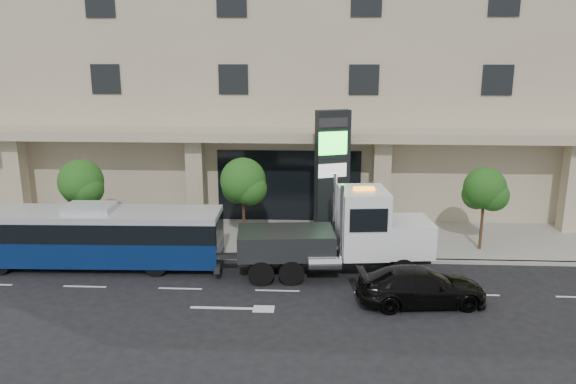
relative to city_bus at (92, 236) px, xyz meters
name	(u,v)px	position (x,y,z in m)	size (l,w,h in m)	color
ground	(280,276)	(8.44, -0.71, -1.48)	(120.00, 120.00, 0.00)	black
sidewalk	(286,238)	(8.44, 4.29, -1.41)	(120.00, 6.00, 0.15)	gray
curb	(283,258)	(8.44, 1.29, -1.41)	(120.00, 0.30, 0.15)	gray
convention_center	(295,43)	(8.44, 14.71, 8.49)	(60.00, 17.60, 20.00)	tan
tree_left	(82,185)	(-1.53, 2.88, 1.63)	(2.27, 2.20, 4.22)	#422B19
tree_mid	(244,184)	(6.47, 2.88, 1.78)	(2.28, 2.20, 4.38)	#422B19
tree_right	(485,191)	(17.97, 2.88, 1.56)	(2.10, 2.00, 4.04)	#422B19
city_bus	(92,236)	(0.00, 0.00, 0.00)	(11.55, 2.73, 2.91)	black
tow_truck	(343,236)	(11.16, -0.31, 0.28)	(9.45, 3.10, 4.28)	#2D3033
black_sedan	(421,286)	(14.05, -3.10, -0.76)	(2.01, 4.95, 1.44)	black
signage_pylon	(332,177)	(10.74, 3.47, 2.03)	(1.74, 1.13, 6.62)	black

